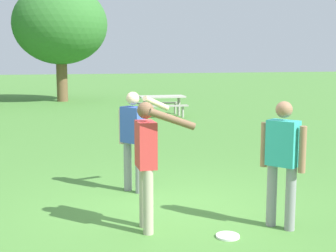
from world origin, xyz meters
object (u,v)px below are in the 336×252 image
at_px(person_catcher, 282,156).
at_px(frisbee, 228,236).
at_px(person_bystander, 147,156).
at_px(picnic_table_far, 162,101).
at_px(tree_back_left, 60,25).
at_px(person_thrower, 134,134).

relative_size(person_catcher, frisbee, 5.60).
xyz_separation_m(person_bystander, picnic_table_far, (3.53, 11.32, -0.40)).
distance_m(picnic_table_far, tree_back_left, 8.66).
bearing_deg(person_thrower, person_catcher, -56.66).
height_order(person_thrower, tree_back_left, tree_back_left).
xyz_separation_m(person_catcher, tree_back_left, (-1.24, 19.13, 2.89)).
distance_m(person_catcher, person_bystander, 1.71).
xyz_separation_m(person_thrower, picnic_table_far, (3.29, 9.57, -0.40)).
xyz_separation_m(person_catcher, frisbee, (-0.78, -0.10, -0.93)).
distance_m(person_thrower, tree_back_left, 17.20).
bearing_deg(frisbee, person_thrower, 105.88).
bearing_deg(person_catcher, person_thrower, 123.34).
xyz_separation_m(person_thrower, frisbee, (0.65, -2.27, -0.95)).
distance_m(person_catcher, frisbee, 1.22).
height_order(person_catcher, frisbee, person_catcher).
relative_size(person_bystander, tree_back_left, 0.28).
relative_size(frisbee, tree_back_left, 0.05).
distance_m(person_bystander, picnic_table_far, 11.86).
distance_m(person_thrower, picnic_table_far, 10.13).
relative_size(person_bystander, frisbee, 5.60).
distance_m(frisbee, tree_back_left, 19.61).
bearing_deg(person_bystander, tree_back_left, 88.72).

